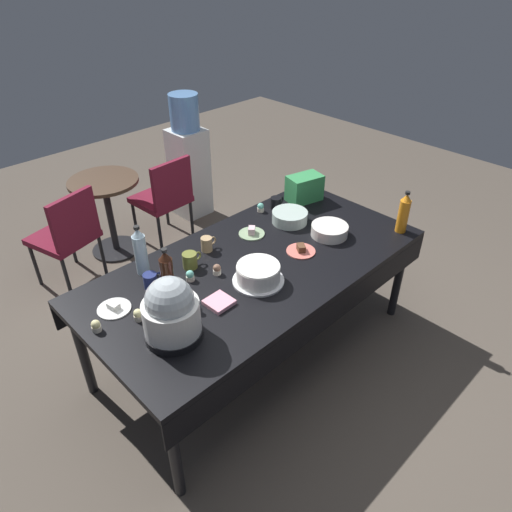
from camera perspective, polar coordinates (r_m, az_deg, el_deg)
The scene contains 27 objects.
ground at distance 3.42m, azimuth 0.00°, elevation -11.13°, with size 9.00×9.00×0.00m, color brown.
potluck_table at distance 2.97m, azimuth 0.00°, elevation -1.78°, with size 2.20×1.10×0.75m.
frosted_layer_cake at distance 2.74m, azimuth 0.28°, elevation -2.18°, with size 0.31×0.31×0.12m.
slow_cooker at distance 2.36m, azimuth -10.33°, elevation -6.69°, with size 0.30×0.30×0.35m.
glass_salad_bowl at distance 3.34m, azimuth 4.14°, elevation 4.78°, with size 0.25×0.25×0.08m, color #B2C6BC.
ceramic_snack_bowl at distance 3.22m, azimuth 8.95°, elevation 3.11°, with size 0.25×0.25×0.08m, color silver.
dessert_plate_coral at distance 3.04m, azimuth 5.50°, elevation 0.73°, with size 0.19×0.19×0.05m.
dessert_plate_white at distance 2.69m, azimuth -16.92°, elevation -6.07°, with size 0.18×0.18×0.04m.
dessert_plate_sage at distance 3.21m, azimuth -0.53°, elevation 2.88°, with size 0.18×0.18×0.05m.
cupcake_vanilla at distance 2.79m, azimuth -8.04°, elevation -2.41°, with size 0.05×0.05×0.07m.
cupcake_rose at distance 2.57m, azimuth -18.93°, elevation -8.08°, with size 0.05×0.05×0.07m.
cupcake_mint at distance 2.57m, azimuth -14.18°, elevation -6.98°, with size 0.05×0.05×0.07m.
cupcake_cocoa at distance 2.83m, azimuth -4.78°, elevation -1.65°, with size 0.05×0.05×0.07m.
cupcake_lemon at distance 3.47m, azimuth 0.57°, elevation 5.93°, with size 0.05×0.05×0.07m.
soda_bottle_orange_juice at distance 3.33m, azimuth 17.56°, elevation 5.00°, with size 0.07×0.07×0.30m.
soda_bottle_cola at distance 2.64m, azimuth -10.78°, elevation -2.16°, with size 0.07×0.07×0.31m.
soda_bottle_water at distance 2.84m, azimuth -13.92°, elevation 0.54°, with size 0.08×0.08×0.33m.
coffee_mug_olive at distance 2.89m, azimuth -8.03°, elevation -0.52°, with size 0.13×0.09×0.10m.
coffee_mug_black at distance 3.52m, azimuth 2.48°, elevation 6.51°, with size 0.12×0.08×0.09m.
coffee_mug_tan at distance 3.04m, azimuth -5.99°, elevation 1.48°, with size 0.12×0.07×0.09m.
coffee_mug_navy at distance 2.77m, azimuth -12.70°, elevation -2.95°, with size 0.12×0.08×0.09m.
soda_carton at distance 3.63m, azimuth 5.92°, elevation 8.24°, with size 0.26×0.16×0.20m, color #338C4C.
paper_napkin_stack at distance 2.61m, azimuth -4.52°, elevation -5.63°, with size 0.14×0.14×0.02m, color pink.
maroon_chair_left at distance 4.01m, azimuth -21.98°, elevation 2.65°, with size 0.54×0.54×0.85m.
maroon_chair_right at distance 4.37m, azimuth -11.03°, elevation 7.29°, with size 0.47×0.47×0.85m.
round_cafe_table at distance 4.35m, azimuth -17.66°, elevation 6.22°, with size 0.60×0.60×0.72m.
water_cooler at distance 4.82m, azimuth -8.24°, elevation 11.51°, with size 0.32×0.32×1.24m.
Camera 1 is at (-1.67, -1.71, 2.44)m, focal length 32.80 mm.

